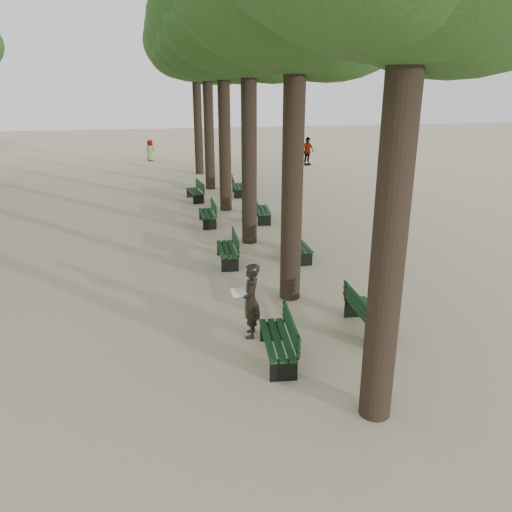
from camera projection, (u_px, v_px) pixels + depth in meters
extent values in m
plane|color=#BAAA8D|center=(260.00, 362.00, 9.91)|extent=(120.00, 120.00, 0.00)
cylinder|color=#33261C|center=(394.00, 193.00, 7.17)|extent=(0.52, 0.52, 7.50)
cylinder|color=#33261C|center=(293.00, 151.00, 11.79)|extent=(0.52, 0.52, 7.50)
cylinder|color=#33261C|center=(249.00, 133.00, 16.41)|extent=(0.52, 0.52, 7.50)
ellipsoid|color=#204A19|center=(248.00, 0.00, 15.13)|extent=(6.00, 6.00, 4.50)
cylinder|color=#33261C|center=(224.00, 123.00, 21.02)|extent=(0.52, 0.52, 7.50)
ellipsoid|color=#204A19|center=(222.00, 20.00, 19.75)|extent=(6.00, 6.00, 4.50)
cylinder|color=#33261C|center=(209.00, 117.00, 25.64)|extent=(0.52, 0.52, 7.50)
ellipsoid|color=#204A19|center=(206.00, 33.00, 24.37)|extent=(6.00, 6.00, 4.50)
cylinder|color=#33261C|center=(198.00, 112.00, 30.26)|extent=(0.52, 0.52, 7.50)
ellipsoid|color=#204A19|center=(195.00, 41.00, 28.98)|extent=(6.00, 6.00, 4.50)
cube|color=black|center=(277.00, 349.00, 9.96)|extent=(0.73, 1.85, 0.45)
cube|color=black|center=(277.00, 339.00, 9.88)|extent=(0.75, 1.85, 0.04)
cube|color=black|center=(291.00, 326.00, 9.83)|extent=(0.25, 1.79, 0.40)
cube|color=black|center=(227.00, 256.00, 15.44)|extent=(0.65, 1.83, 0.45)
cube|color=black|center=(227.00, 249.00, 15.37)|extent=(0.67, 1.83, 0.04)
cube|color=black|center=(236.00, 240.00, 15.32)|extent=(0.17, 1.80, 0.40)
cube|color=black|center=(207.00, 219.00, 19.77)|extent=(0.57, 1.81, 0.45)
cube|color=black|center=(207.00, 214.00, 19.70)|extent=(0.59, 1.81, 0.04)
cube|color=black|center=(214.00, 207.00, 19.67)|extent=(0.09, 1.80, 0.40)
cube|color=black|center=(195.00, 196.00, 23.97)|extent=(0.70, 1.84, 0.45)
cube|color=black|center=(195.00, 191.00, 23.89)|extent=(0.72, 1.85, 0.04)
cube|color=black|center=(200.00, 185.00, 23.89)|extent=(0.22, 1.79, 0.40)
cube|color=black|center=(368.00, 323.00, 11.08)|extent=(0.63, 1.83, 0.45)
cube|color=black|center=(369.00, 313.00, 11.01)|extent=(0.65, 1.83, 0.04)
cube|color=black|center=(358.00, 303.00, 10.88)|extent=(0.15, 1.80, 0.40)
cube|color=black|center=(298.00, 251.00, 15.92)|extent=(0.58, 1.82, 0.45)
cube|color=black|center=(298.00, 244.00, 15.85)|extent=(0.60, 1.82, 0.04)
cube|color=black|center=(290.00, 237.00, 15.71)|extent=(0.10, 1.80, 0.40)
cube|color=black|center=(263.00, 215.00, 20.33)|extent=(0.76, 1.85, 0.45)
cube|color=black|center=(263.00, 210.00, 20.26)|extent=(0.78, 1.86, 0.04)
cube|color=black|center=(256.00, 204.00, 20.15)|extent=(0.29, 1.79, 0.40)
cube|color=black|center=(239.00, 191.00, 25.17)|extent=(0.75, 1.85, 0.45)
cube|color=black|center=(239.00, 186.00, 25.09)|extent=(0.77, 1.85, 0.04)
cube|color=black|center=(233.00, 181.00, 24.98)|extent=(0.27, 1.79, 0.40)
imported|color=black|center=(251.00, 301.00, 10.72)|extent=(0.49, 0.73, 1.67)
cube|color=white|center=(239.00, 292.00, 10.60)|extent=(0.37, 0.29, 0.12)
imported|color=#262628|center=(307.00, 151.00, 34.55)|extent=(1.19, 0.81, 1.93)
imported|color=#262628|center=(150.00, 151.00, 36.55)|extent=(0.80, 0.66, 1.54)
imported|color=#262628|center=(209.00, 154.00, 33.79)|extent=(0.70, 1.17, 1.72)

